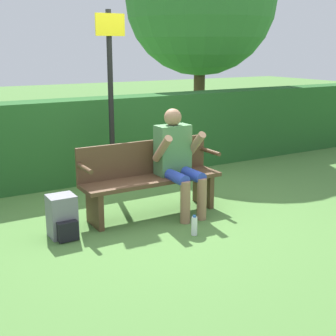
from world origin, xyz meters
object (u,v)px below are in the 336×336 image
Objects in this scene: park_bench at (150,177)px; signpost at (111,90)px; person_seated at (177,157)px; backpack at (63,217)px; water_bottle at (194,226)px.

signpost is at bearing 89.57° from park_bench.
person_seated is 1.48m from backpack.
signpost is (1.11, 1.22, 1.15)m from backpack.
backpack is at bearing -178.39° from person_seated.
park_bench is 0.71× the size of signpost.
person_seated is 0.92m from water_bottle.
signpost is at bearing 92.20° from water_bottle.
park_bench is at bearing 8.36° from backpack.
signpost is (0.01, 1.06, 0.91)m from park_bench.
park_bench is 1.40m from signpost.
person_seated is at bearing 72.64° from water_bottle.
water_bottle is at bearing -87.80° from signpost.
person_seated is 0.52× the size of signpost.
person_seated reaches higher than backpack.
water_bottle is (0.08, -0.82, -0.34)m from park_bench.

